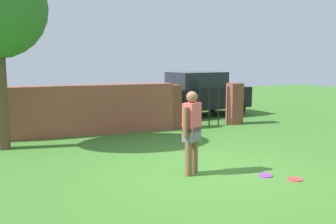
% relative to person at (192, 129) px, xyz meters
% --- Properties ---
extents(ground_plane, '(40.00, 40.00, 0.00)m').
position_rel_person_xyz_m(ground_plane, '(0.34, -0.02, -0.90)').
color(ground_plane, '#3D7528').
extents(brick_wall, '(5.24, 0.50, 1.46)m').
position_rel_person_xyz_m(brick_wall, '(-1.16, 4.73, -0.17)').
color(brick_wall, brown).
rests_on(brick_wall, ground).
extents(person, '(0.46, 0.38, 1.62)m').
position_rel_person_xyz_m(person, '(0.00, 0.00, 0.00)').
color(person, brown).
rests_on(person, ground).
extents(fence_gate, '(2.75, 0.44, 1.40)m').
position_rel_person_xyz_m(fence_gate, '(2.71, 4.73, -0.20)').
color(fence_gate, brown).
rests_on(fence_gate, ground).
extents(car, '(4.40, 2.39, 1.72)m').
position_rel_person_xyz_m(car, '(3.44, 6.83, -0.04)').
color(car, black).
rests_on(car, ground).
extents(frisbee_purple, '(0.27, 0.27, 0.02)m').
position_rel_person_xyz_m(frisbee_purple, '(1.27, -0.63, -0.89)').
color(frisbee_purple, purple).
rests_on(frisbee_purple, ground).
extents(frisbee_red, '(0.27, 0.27, 0.02)m').
position_rel_person_xyz_m(frisbee_red, '(1.63, -1.03, -0.89)').
color(frisbee_red, red).
rests_on(frisbee_red, ground).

